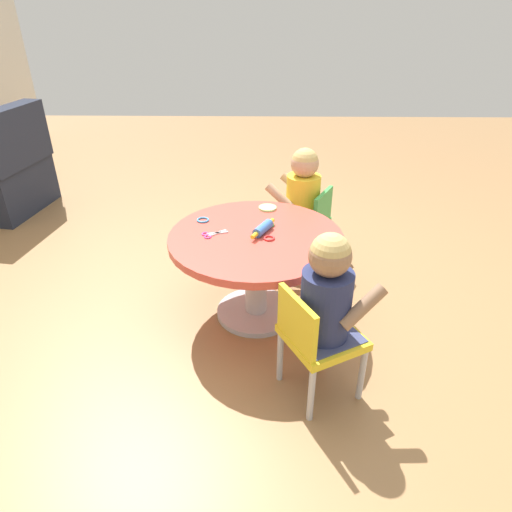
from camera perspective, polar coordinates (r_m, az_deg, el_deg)
The scene contains 13 objects.
ground_plane at distance 2.58m, azimuth -0.00°, elevation -7.26°, with size 10.00×10.00×0.00m, color #9E7247.
craft_table at distance 2.37m, azimuth -0.00°, elevation 0.18°, with size 0.91×0.91×0.50m.
child_chair_left at distance 1.95m, azimuth 7.57°, elevation -10.24°, with size 0.41×0.41×0.54m.
seated_child_left at distance 1.84m, azimuth 9.07°, elevation -4.42°, with size 0.40×0.43×0.51m.
child_chair_right at distance 2.91m, azimuth 6.42°, elevation 4.11°, with size 0.40×0.40×0.54m.
seated_child_right at distance 2.83m, azimuth 5.92°, elevation 8.41°, with size 0.39×0.43×0.51m.
rolling_pin at distance 2.33m, azimuth 0.88°, elevation 3.52°, with size 0.21×0.12×0.05m.
craft_scissors at distance 2.33m, azimuth -5.67°, elevation 2.75°, with size 0.11×0.14×0.01m.
playdough_blob_0 at distance 2.62m, azimuth 1.47°, elevation 6.11°, with size 0.10×0.10×0.01m, color #B2E58C.
cookie_cutter_0 at distance 2.49m, azimuth -6.73°, elevation 4.56°, with size 0.07×0.07×0.01m, color #3F99D8.
cookie_cutter_1 at distance 2.09m, azimuth 7.53°, elevation -0.64°, with size 0.06×0.06×0.01m, color orange.
cookie_cutter_2 at distance 2.42m, azimuth 1.62°, elevation 3.97°, with size 0.06×0.06×0.01m, color #4CB259.
cookie_cutter_3 at distance 2.28m, azimuth 1.67°, elevation 2.27°, with size 0.06×0.06×0.01m, color red.
Camera 1 is at (-2.07, -0.04, 1.55)m, focal length 31.63 mm.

